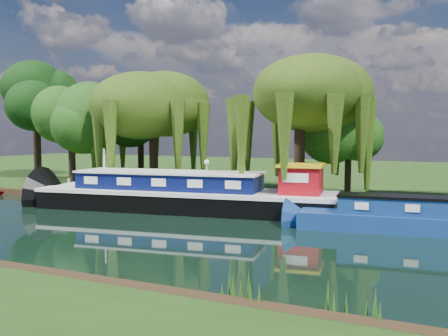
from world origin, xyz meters
The scene contains 13 objects.
ground centered at (0.00, 0.00, 0.00)m, with size 120.00×120.00×0.00m, color black.
far_bank centered at (0.00, 34.00, 0.23)m, with size 120.00×52.00×0.45m, color #1B330D.
dutch_barge centered at (0.90, 6.97, 0.99)m, with size 19.38×6.90×4.00m.
narrowboat centered at (15.41, 5.83, 0.69)m, with size 13.45×3.77×1.94m.
willow_left centered at (-5.74, 13.38, 6.81)m, with size 7.31×7.31×8.76m.
willow_right centered at (6.80, 11.56, 6.81)m, with size 7.16×7.16×8.72m.
tree_far_left centered at (-13.29, 12.42, 6.16)m, with size 5.18×5.18×8.34m.
tree_far_back centered at (-21.05, 16.17, 7.56)m, with size 6.07×6.07×10.22m.
tree_far_mid centered at (-9.35, 16.81, 5.81)m, with size 4.75×4.75×7.77m.
tree_far_right centered at (9.25, 15.17, 5.03)m, with size 4.05×4.05×6.63m.
lamppost centered at (0.50, 10.50, 2.42)m, with size 0.36×0.36×2.56m.
mooring_posts centered at (-0.50, 8.40, 0.95)m, with size 19.16×0.16×1.00m.
reeds_near centered at (6.87, -7.57, 0.55)m, with size 33.70×1.50×1.10m.
Camera 1 is at (16.27, -20.09, 4.93)m, focal length 40.00 mm.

